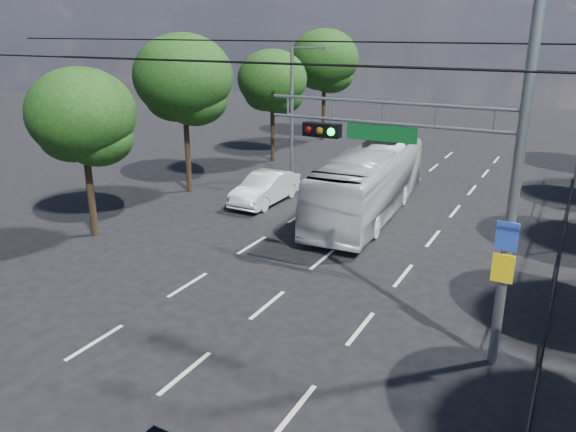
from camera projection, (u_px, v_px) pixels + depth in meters
The scene contains 11 objects.
lane_markings at pixel (344, 242), 21.98m from camera, with size 6.12×38.00×0.01m.
signal_mast at pixel (463, 151), 12.93m from camera, with size 6.43×0.39×9.50m.
streetlight_left at pixel (295, 107), 30.25m from camera, with size 2.09×0.22×7.08m.
utility_wires at pixel (280, 56), 15.36m from camera, with size 22.00×5.04×0.74m.
fence_right at pixel (557, 272), 16.74m from camera, with size 0.06×34.03×2.00m.
tree_left_b at pixel (83, 122), 21.28m from camera, with size 4.08×4.08×6.63m.
tree_left_c at pixel (184, 84), 27.15m from camera, with size 4.80×4.80×7.80m.
tree_left_d at pixel (273, 85), 33.89m from camera, with size 4.20×4.20×6.83m.
tree_left_e at pixel (325, 64), 40.42m from camera, with size 4.92×4.92×7.99m.
white_bus at pixel (369, 183), 24.71m from camera, with size 2.49×10.65×2.97m, color silver.
white_van at pixel (265, 188), 26.69m from camera, with size 1.54×4.41×1.45m, color silver.
Camera 1 is at (7.69, -5.15, 7.93)m, focal length 35.00 mm.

